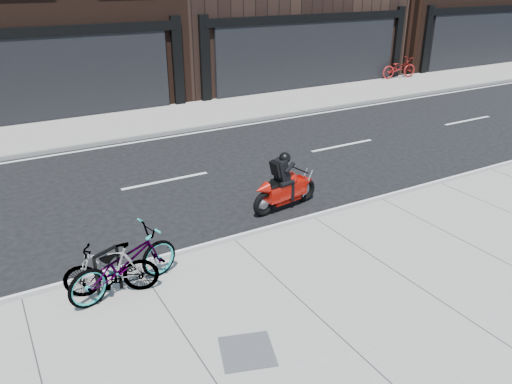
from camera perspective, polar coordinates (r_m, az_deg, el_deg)
ground at (r=11.84m, az=-6.91°, el=-1.94°), size 120.00×120.00×0.00m
sidewalk_near at (r=8.09m, az=7.83°, el=-14.92°), size 60.00×6.00×0.13m
sidewalk_far at (r=18.79m, az=-16.46°, el=7.22°), size 60.00×3.50×0.13m
bike_rack at (r=8.66m, az=-16.60°, el=-8.39°), size 0.47×0.24×0.85m
bicycle_front at (r=8.69m, az=-14.88°, el=-7.82°), size 2.12×1.17×1.06m
bicycle_rear at (r=8.68m, az=-16.27°, el=-8.50°), size 1.62×0.91×0.94m
motorcycle at (r=11.64m, az=3.68°, el=0.82°), size 1.88×0.58×1.41m
bicycle_far at (r=27.39m, az=16.04°, el=13.49°), size 2.05×0.92×1.04m
utility_grate at (r=7.48m, az=-1.03°, el=-17.74°), size 0.95×0.95×0.02m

